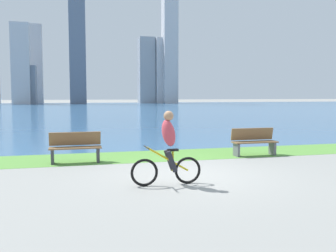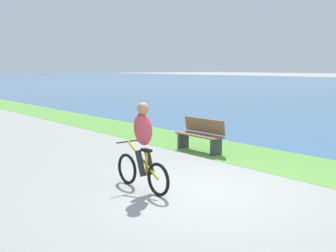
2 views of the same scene
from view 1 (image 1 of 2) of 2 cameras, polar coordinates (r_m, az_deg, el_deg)
ground_plane at (r=9.51m, az=3.28°, el=-7.42°), size 300.00×300.00×0.00m
grass_strip_bayside at (r=12.45m, az=-1.12°, el=-4.49°), size 120.00×2.31×0.01m
bay_water_surface at (r=55.38m, az=-11.61°, el=2.57°), size 300.00×84.33×0.00m
cyclist_lead at (r=8.33m, az=-0.00°, el=-3.35°), size 1.60×0.52×1.65m
bench_near_path at (r=12.77m, az=12.88°, el=-2.35°), size 1.50×0.47×0.90m
bench_far_along_path at (r=11.45m, az=-13.85°, el=-3.18°), size 1.50×0.47×0.90m
city_skyline_far_shore at (r=87.67m, az=-11.15°, el=9.37°), size 42.59×11.21×26.31m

